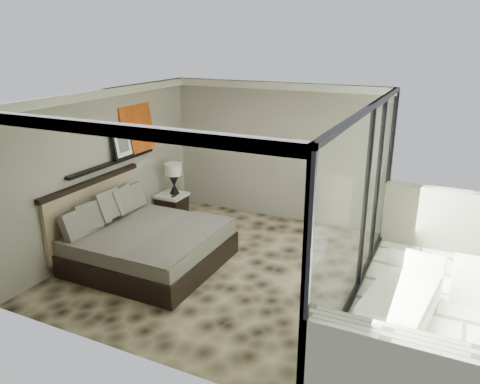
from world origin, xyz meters
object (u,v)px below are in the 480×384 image
at_px(bed, 145,242).
at_px(ottoman, 472,280).
at_px(table_lamp, 174,174).
at_px(lounger, 400,300).
at_px(nightstand, 172,205).

bearing_deg(bed, ottoman, 13.16).
height_order(bed, ottoman, bed).
distance_m(bed, table_lamp, 2.19).
relative_size(ottoman, lounger, 0.32).
height_order(ottoman, lounger, lounger).
relative_size(bed, lounger, 1.33).
xyz_separation_m(nightstand, table_lamp, (0.04, 0.05, 0.66)).
xyz_separation_m(table_lamp, ottoman, (5.67, -0.83, -0.66)).
bearing_deg(nightstand, lounger, -10.40).
relative_size(table_lamp, lounger, 0.38).
relative_size(nightstand, lounger, 0.32).
bearing_deg(nightstand, ottoman, 0.83).
bearing_deg(lounger, nightstand, 168.40).
bearing_deg(lounger, table_lamp, 167.71).
relative_size(bed, table_lamp, 3.52).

